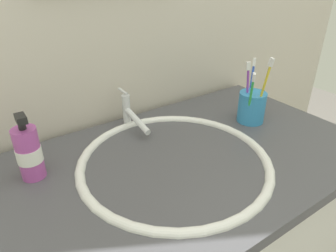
% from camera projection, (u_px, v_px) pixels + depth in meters
% --- Properties ---
extents(tiled_wall_back, '(2.23, 0.04, 2.40)m').
position_uv_depth(tiled_wall_back, '(111.00, 16.00, 0.87)').
color(tiled_wall_back, beige).
rests_on(tiled_wall_back, ground).
extents(sink_basin, '(0.49, 0.49, 0.13)m').
position_uv_depth(sink_basin, '(175.00, 177.00, 0.80)').
color(sink_basin, white).
rests_on(sink_basin, vanity_counter).
extents(faucet, '(0.02, 0.17, 0.11)m').
position_uv_depth(faucet, '(131.00, 113.00, 0.92)').
color(faucet, silver).
rests_on(faucet, sink_basin).
extents(toothbrush_cup, '(0.08, 0.08, 0.09)m').
position_uv_depth(toothbrush_cup, '(252.00, 107.00, 0.95)').
color(toothbrush_cup, '#338CCC').
rests_on(toothbrush_cup, vanity_counter).
extents(toothbrush_purple, '(0.02, 0.02, 0.18)m').
position_uv_depth(toothbrush_purple, '(248.00, 88.00, 0.92)').
color(toothbrush_purple, purple).
rests_on(toothbrush_purple, toothbrush_cup).
extents(toothbrush_green, '(0.05, 0.05, 0.17)m').
position_uv_depth(toothbrush_green, '(251.00, 96.00, 0.89)').
color(toothbrush_green, green).
rests_on(toothbrush_green, toothbrush_cup).
extents(toothbrush_yellow, '(0.01, 0.05, 0.21)m').
position_uv_depth(toothbrush_yellow, '(264.00, 88.00, 0.89)').
color(toothbrush_yellow, yellow).
rests_on(toothbrush_yellow, toothbrush_cup).
extents(toothbrush_blue, '(0.04, 0.03, 0.18)m').
position_uv_depth(toothbrush_blue, '(251.00, 84.00, 0.96)').
color(toothbrush_blue, blue).
rests_on(toothbrush_blue, toothbrush_cup).
extents(soap_dispenser, '(0.06, 0.06, 0.16)m').
position_uv_depth(soap_dispenser, '(29.00, 153.00, 0.69)').
color(soap_dispenser, '#B24CA5').
rests_on(soap_dispenser, vanity_counter).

